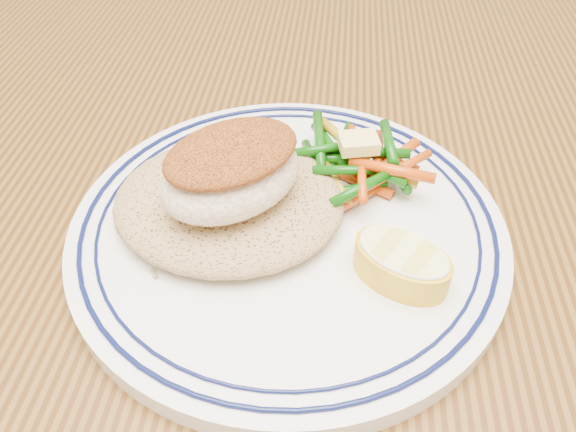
{
  "coord_description": "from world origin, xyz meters",
  "views": [
    {
      "loc": [
        -0.01,
        -0.29,
        1.02
      ],
      "look_at": [
        -0.03,
        -0.03,
        0.77
      ],
      "focal_mm": 35.0,
      "sensor_mm": 36.0,
      "label": 1
    }
  ],
  "objects_px": {
    "dining_table": "(330,292)",
    "rice_pilaf": "(229,197)",
    "vegetable_pile": "(357,163)",
    "fish_fillet": "(231,171)",
    "lemon_wedge": "(402,262)",
    "plate": "(288,228)"
  },
  "relations": [
    {
      "from": "dining_table",
      "to": "vegetable_pile",
      "type": "xyz_separation_m",
      "value": [
        0.01,
        0.01,
        0.13
      ]
    },
    {
      "from": "fish_fillet",
      "to": "vegetable_pile",
      "type": "distance_m",
      "value": 0.1
    },
    {
      "from": "dining_table",
      "to": "fish_fillet",
      "type": "xyz_separation_m",
      "value": [
        -0.06,
        -0.04,
        0.16
      ]
    },
    {
      "from": "plate",
      "to": "lemon_wedge",
      "type": "relative_size",
      "value": 3.81
    },
    {
      "from": "lemon_wedge",
      "to": "fish_fillet",
      "type": "bearing_deg",
      "value": 161.58
    },
    {
      "from": "rice_pilaf",
      "to": "lemon_wedge",
      "type": "bearing_deg",
      "value": -22.28
    },
    {
      "from": "rice_pilaf",
      "to": "fish_fillet",
      "type": "relative_size",
      "value": 1.36
    },
    {
      "from": "fish_fillet",
      "to": "lemon_wedge",
      "type": "xyz_separation_m",
      "value": [
        0.1,
        -0.03,
        -0.03
      ]
    },
    {
      "from": "fish_fillet",
      "to": "vegetable_pile",
      "type": "height_order",
      "value": "fish_fillet"
    },
    {
      "from": "dining_table",
      "to": "rice_pilaf",
      "type": "height_order",
      "value": "rice_pilaf"
    },
    {
      "from": "plate",
      "to": "lemon_wedge",
      "type": "distance_m",
      "value": 0.08
    },
    {
      "from": "rice_pilaf",
      "to": "vegetable_pile",
      "type": "xyz_separation_m",
      "value": [
        0.08,
        0.04,
        -0.0
      ]
    },
    {
      "from": "vegetable_pile",
      "to": "lemon_wedge",
      "type": "relative_size",
      "value": 1.38
    },
    {
      "from": "dining_table",
      "to": "plate",
      "type": "distance_m",
      "value": 0.12
    },
    {
      "from": "plate",
      "to": "fish_fillet",
      "type": "relative_size",
      "value": 2.57
    },
    {
      "from": "vegetable_pile",
      "to": "dining_table",
      "type": "bearing_deg",
      "value": -130.96
    },
    {
      "from": "vegetable_pile",
      "to": "lemon_wedge",
      "type": "bearing_deg",
      "value": -73.57
    },
    {
      "from": "rice_pilaf",
      "to": "lemon_wedge",
      "type": "height_order",
      "value": "rice_pilaf"
    },
    {
      "from": "rice_pilaf",
      "to": "dining_table",
      "type": "bearing_deg",
      "value": 23.12
    },
    {
      "from": "fish_fillet",
      "to": "lemon_wedge",
      "type": "distance_m",
      "value": 0.11
    },
    {
      "from": "vegetable_pile",
      "to": "plate",
      "type": "bearing_deg",
      "value": -132.19
    },
    {
      "from": "plate",
      "to": "fish_fillet",
      "type": "bearing_deg",
      "value": -169.9
    }
  ]
}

